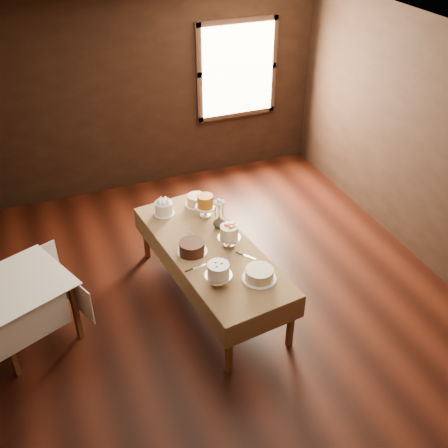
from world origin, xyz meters
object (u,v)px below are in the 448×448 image
cake_flowers (229,237)px  cake_caramel (205,207)px  cake_server_e (199,266)px  cake_cream (259,274)px  cake_chocolate (192,248)px  side_table (20,289)px  cake_speckled (196,200)px  cake_meringue (164,208)px  cake_server_a (225,260)px  flower_vase (219,222)px  cake_swirl (218,275)px  cake_server_c (191,235)px  display_table (210,251)px  cake_server_b (250,257)px

cake_flowers → cake_caramel: bearing=93.5°
cake_caramel → cake_server_e: cake_caramel is taller
cake_flowers → cake_cream: 0.63m
cake_caramel → cake_chocolate: (-0.37, -0.61, -0.06)m
side_table → cake_speckled: 2.23m
cake_server_e → side_table: bearing=159.0°
cake_meringue → cake_server_a: 1.13m
cake_speckled → flower_vase: 0.55m
cake_server_e → cake_caramel: bearing=57.0°
cake_caramel → cake_speckled: bearing=94.7°
cake_caramel → flower_vase: 0.29m
side_table → cake_meringue: 1.83m
cake_swirl → cake_flowers: bearing=58.6°
cake_meringue → cake_server_e: cake_meringue is taller
cake_speckled → cake_server_e: 1.19m
cake_flowers → flower_vase: cake_flowers is taller
cake_meringue → cake_speckled: (0.42, 0.05, -0.01)m
cake_server_c → flower_vase: size_ratio=1.63×
cake_swirl → cake_speckled: bearing=79.4°
cake_flowers → cake_swirl: size_ratio=0.90×
display_table → cake_speckled: 0.89m
cake_cream → flower_vase: flower_vase is taller
display_table → cake_flowers: (0.20, -0.03, 0.16)m
cake_speckled → cake_caramel: 0.27m
side_table → cake_flowers: (2.15, -0.13, 0.15)m
cake_swirl → cake_server_a: size_ratio=1.26×
cake_chocolate → cake_swirl: cake_swirl is taller
cake_caramel → cake_swirl: (-0.29, -1.18, -0.01)m
cake_caramel → flower_vase: size_ratio=1.93×
side_table → cake_server_a: (2.01, -0.36, 0.04)m
cake_meringue → cake_server_a: (0.34, -1.08, -0.07)m
cake_speckled → cake_server_a: 1.14m
cake_speckled → cake_caramel: bearing=-85.3°
cake_cream → flower_vase: bearing=92.6°
cake_server_a → cake_cream: bearing=-81.9°
cake_server_c → cake_server_e: bearing=159.4°
cake_cream → cake_caramel: bearing=94.9°
flower_vase → cake_caramel: bearing=102.4°
cake_chocolate → cake_server_a: size_ratio=1.35×
display_table → cake_server_b: (0.32, -0.31, 0.05)m
display_table → cake_cream: (0.27, -0.66, 0.11)m
cake_flowers → flower_vase: size_ratio=1.84×
cake_meringue → flower_vase: bearing=-44.6°
side_table → cake_cream: size_ratio=3.01×
cake_meringue → cake_server_c: bearing=-72.7°
cake_server_a → side_table: bearing=150.2°
cake_server_c → flower_vase: 0.35m
side_table → cake_server_c: (1.84, 0.20, 0.04)m
cake_flowers → cake_cream: bearing=-83.8°
cake_swirl → cake_server_a: 0.38m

